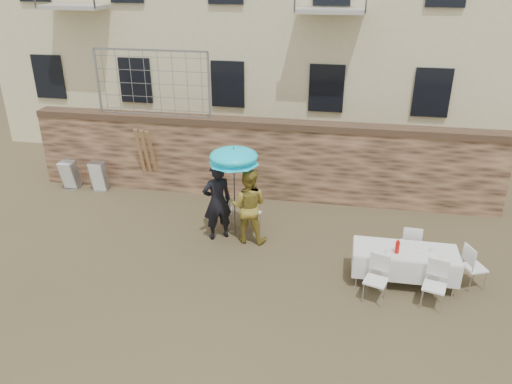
% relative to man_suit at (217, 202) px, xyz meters
% --- Properties ---
extents(ground, '(80.00, 80.00, 0.00)m').
position_rel_man_suit_xyz_m(ground, '(0.58, -2.43, -0.96)').
color(ground, brown).
rests_on(ground, ground).
extents(stone_wall, '(13.00, 0.50, 2.20)m').
position_rel_man_suit_xyz_m(stone_wall, '(0.58, 2.57, 0.14)').
color(stone_wall, brown).
rests_on(stone_wall, ground).
extents(chain_link_fence, '(3.20, 0.06, 1.80)m').
position_rel_man_suit_xyz_m(chain_link_fence, '(-2.42, 2.57, 2.14)').
color(chain_link_fence, gray).
rests_on(chain_link_fence, stone_wall).
extents(man_suit, '(0.84, 0.77, 1.93)m').
position_rel_man_suit_xyz_m(man_suit, '(0.00, 0.00, 0.00)').
color(man_suit, black).
rests_on(man_suit, ground).
extents(woman_dress, '(0.91, 0.72, 1.84)m').
position_rel_man_suit_xyz_m(woman_dress, '(0.75, 0.00, -0.04)').
color(woman_dress, gold).
rests_on(woman_dress, ground).
extents(umbrella, '(1.17, 1.17, 2.15)m').
position_rel_man_suit_xyz_m(umbrella, '(0.40, 0.10, 1.07)').
color(umbrella, '#3F3F44').
rests_on(umbrella, ground).
extents(couple_chair_left, '(0.54, 0.54, 0.96)m').
position_rel_man_suit_xyz_m(couple_chair_left, '(0.00, 0.55, -0.48)').
color(couple_chair_left, white).
rests_on(couple_chair_left, ground).
extents(couple_chair_right, '(0.62, 0.62, 0.96)m').
position_rel_man_suit_xyz_m(couple_chair_right, '(0.70, 0.55, -0.48)').
color(couple_chair_right, white).
rests_on(couple_chair_right, ground).
extents(banquet_table, '(2.10, 0.85, 0.78)m').
position_rel_man_suit_xyz_m(banquet_table, '(4.27, -1.12, -0.23)').
color(banquet_table, white).
rests_on(banquet_table, ground).
extents(soda_bottle, '(0.09, 0.09, 0.26)m').
position_rel_man_suit_xyz_m(soda_bottle, '(4.07, -1.27, -0.06)').
color(soda_bottle, red).
rests_on(soda_bottle, banquet_table).
extents(table_chair_front_left, '(0.60, 0.60, 0.96)m').
position_rel_man_suit_xyz_m(table_chair_front_left, '(3.67, -1.87, -0.48)').
color(table_chair_front_left, white).
rests_on(table_chair_front_left, ground).
extents(table_chair_front_right, '(0.59, 0.59, 0.96)m').
position_rel_man_suit_xyz_m(table_chair_front_right, '(4.77, -1.87, -0.48)').
color(table_chair_front_right, white).
rests_on(table_chair_front_right, ground).
extents(table_chair_back, '(0.51, 0.51, 0.96)m').
position_rel_man_suit_xyz_m(table_chair_back, '(4.47, -0.32, -0.48)').
color(table_chair_back, white).
rests_on(table_chair_back, ground).
extents(table_chair_side, '(0.63, 0.63, 0.96)m').
position_rel_man_suit_xyz_m(table_chair_side, '(5.67, -1.02, -0.48)').
color(table_chair_side, white).
rests_on(table_chair_side, ground).
extents(chair_stack_left, '(0.46, 0.47, 0.92)m').
position_rel_man_suit_xyz_m(chair_stack_left, '(-4.99, 2.15, -0.50)').
color(chair_stack_left, white).
rests_on(chair_stack_left, ground).
extents(chair_stack_right, '(0.46, 0.40, 0.92)m').
position_rel_man_suit_xyz_m(chair_stack_right, '(-4.09, 2.15, -0.50)').
color(chair_stack_right, white).
rests_on(chair_stack_right, ground).
extents(wood_planks, '(0.70, 0.20, 2.00)m').
position_rel_man_suit_xyz_m(wood_planks, '(-2.49, 2.22, 0.04)').
color(wood_planks, '#A37749').
rests_on(wood_planks, ground).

